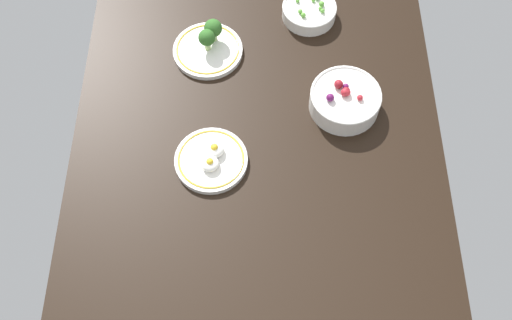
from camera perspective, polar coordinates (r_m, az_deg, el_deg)
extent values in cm
cube|color=black|center=(139.60, 0.00, -0.78)|extent=(135.98, 88.27, 4.00)
cylinder|color=white|center=(137.87, -4.46, -0.04)|extent=(17.08, 17.08, 1.46)
torus|color=gold|center=(137.23, -4.48, 0.11)|extent=(15.53, 15.53, 0.50)
ellipsoid|color=white|center=(137.01, -4.14, 1.02)|extent=(4.39, 4.39, 2.42)
sphere|color=yellow|center=(136.06, -4.17, 1.25)|extent=(1.76, 1.76, 1.76)
ellipsoid|color=white|center=(135.36, -4.57, -0.35)|extent=(4.14, 4.14, 2.28)
sphere|color=yellow|center=(134.46, -4.60, -0.15)|extent=(1.66, 1.66, 1.66)
cylinder|color=white|center=(156.04, -4.77, 10.48)|extent=(18.02, 18.02, 1.34)
torus|color=gold|center=(155.52, -4.79, 10.63)|extent=(16.36, 16.36, 0.50)
cylinder|color=#9EBC72|center=(156.42, -4.19, 11.85)|extent=(1.63, 1.63, 2.62)
sphere|color=#2D6023|center=(154.11, -4.27, 12.58)|extent=(4.66, 4.66, 4.66)
cylinder|color=#9EBC72|center=(154.61, -4.79, 10.99)|extent=(1.51, 1.51, 2.64)
sphere|color=#2D6023|center=(152.36, -4.87, 11.69)|extent=(4.32, 4.32, 4.32)
cylinder|color=white|center=(145.44, 8.45, 5.67)|extent=(17.09, 17.09, 5.19)
torus|color=white|center=(143.32, 8.59, 6.25)|extent=(17.21, 17.21, 0.80)
sphere|color=#B2232D|center=(142.46, 8.46, 6.48)|extent=(1.98, 1.98, 1.98)
sphere|color=maroon|center=(143.50, 7.87, 7.26)|extent=(2.17, 2.17, 2.17)
sphere|color=maroon|center=(142.67, 8.58, 6.59)|extent=(2.02, 2.02, 2.02)
sphere|color=#B2232D|center=(142.55, 8.63, 6.48)|extent=(1.93, 1.93, 1.93)
sphere|color=#B2232D|center=(142.55, 8.52, 6.46)|extent=(1.81, 1.81, 1.81)
sphere|color=#59144C|center=(141.17, 7.06, 6.00)|extent=(1.91, 1.91, 1.91)
sphere|color=#59144C|center=(143.76, 8.55, 7.03)|extent=(1.49, 1.49, 1.49)
sphere|color=#B2232D|center=(142.50, 9.89, 5.96)|extent=(1.43, 1.43, 1.43)
cylinder|color=white|center=(163.29, 5.04, 14.06)|extent=(14.31, 14.31, 3.52)
torus|color=white|center=(162.01, 5.09, 14.48)|extent=(14.53, 14.53, 0.80)
sphere|color=#599E38|center=(161.27, 6.13, 14.34)|extent=(1.01, 1.01, 1.01)
sphere|color=#599E38|center=(160.63, 6.34, 14.11)|extent=(1.18, 1.18, 1.18)
sphere|color=#599E38|center=(163.04, 5.45, 15.09)|extent=(1.02, 1.02, 1.02)
sphere|color=#599E38|center=(162.59, 3.94, 15.09)|extent=(1.07, 1.07, 1.07)
sphere|color=#599E38|center=(159.14, 4.49, 13.78)|extent=(1.30, 1.30, 1.30)
sphere|color=#599E38|center=(159.96, 4.19, 14.11)|extent=(1.23, 1.23, 1.23)
sphere|color=#599E38|center=(162.05, 6.25, 14.74)|extent=(1.47, 1.47, 1.47)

